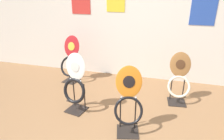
{
  "coord_description": "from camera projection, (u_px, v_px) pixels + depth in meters",
  "views": [
    {
      "loc": [
        0.55,
        -1.73,
        1.75
      ],
      "look_at": [
        -0.22,
        1.06,
        0.55
      ],
      "focal_mm": 32.0,
      "sensor_mm": 36.0,
      "label": 1
    }
  ],
  "objects": [
    {
      "name": "wall_back",
      "position": [
        139.0,
        13.0,
        3.78
      ],
      "size": [
        8.0,
        0.07,
        2.6
      ],
      "color": "silver",
      "rests_on": "ground_plane"
    },
    {
      "name": "toilet_seat_display_crimson_swirl",
      "position": [
        70.0,
        61.0,
        3.89
      ],
      "size": [
        0.43,
        0.35,
        0.9
      ],
      "color": "black",
      "rests_on": "ground_plane"
    },
    {
      "name": "toilet_seat_display_white_plain",
      "position": [
        75.0,
        85.0,
        2.92
      ],
      "size": [
        0.4,
        0.33,
        0.9
      ],
      "color": "black",
      "rests_on": "ground_plane"
    },
    {
      "name": "toilet_seat_display_orange_sun",
      "position": [
        129.0,
        103.0,
        2.47
      ],
      "size": [
        0.4,
        0.37,
        0.88
      ],
      "color": "black",
      "rests_on": "ground_plane"
    },
    {
      "name": "toilet_seat_display_woodgrain",
      "position": [
        179.0,
        79.0,
        3.16
      ],
      "size": [
        0.37,
        0.35,
        0.82
      ],
      "color": "black",
      "rests_on": "ground_plane"
    }
  ]
}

